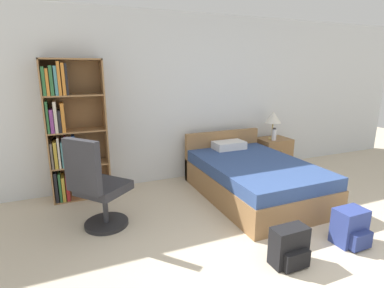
{
  "coord_description": "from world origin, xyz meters",
  "views": [
    {
      "loc": [
        -1.9,
        -1.25,
        1.78
      ],
      "look_at": [
        -0.53,
        1.98,
        0.89
      ],
      "focal_mm": 28.0,
      "sensor_mm": 36.0,
      "label": 1
    }
  ],
  "objects": [
    {
      "name": "nightstand",
      "position": [
        1.46,
        2.94,
        0.28
      ],
      "size": [
        0.55,
        0.46,
        0.57
      ],
      "color": "olive",
      "rests_on": "ground_plane"
    },
    {
      "name": "wall_back",
      "position": [
        0.0,
        3.23,
        1.3
      ],
      "size": [
        9.0,
        0.06,
        2.6
      ],
      "color": "silver",
      "rests_on": "ground_plane"
    },
    {
      "name": "backpack_blue",
      "position": [
        0.69,
        0.67,
        0.18
      ],
      "size": [
        0.32,
        0.3,
        0.38
      ],
      "color": "navy",
      "rests_on": "ground_plane"
    },
    {
      "name": "backpack_black",
      "position": [
        -0.12,
        0.64,
        0.18
      ],
      "size": [
        0.34,
        0.23,
        0.37
      ],
      "color": "black",
      "rests_on": "ground_plane"
    },
    {
      "name": "office_chair",
      "position": [
        -1.67,
        1.98,
        0.5
      ],
      "size": [
        0.72,
        0.71,
        1.09
      ],
      "color": "#232326",
      "rests_on": "ground_plane"
    },
    {
      "name": "bed",
      "position": [
        0.46,
        2.12,
        0.27
      ],
      "size": [
        1.32,
        1.97,
        0.77
      ],
      "color": "olive",
      "rests_on": "ground_plane"
    },
    {
      "name": "table_lamp",
      "position": [
        1.39,
        2.91,
        0.94
      ],
      "size": [
        0.28,
        0.28,
        0.48
      ],
      "color": "tan",
      "rests_on": "nightstand"
    },
    {
      "name": "water_bottle",
      "position": [
        1.36,
        2.83,
        0.67
      ],
      "size": [
        0.08,
        0.08,
        0.22
      ],
      "color": "silver",
      "rests_on": "nightstand"
    },
    {
      "name": "bookshelf",
      "position": [
        -1.9,
        3.01,
        0.97
      ],
      "size": [
        0.76,
        0.33,
        1.9
      ],
      "color": "olive",
      "rests_on": "ground_plane"
    }
  ]
}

